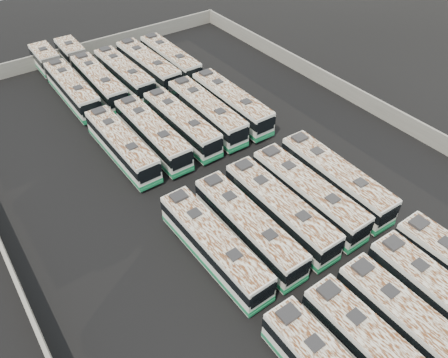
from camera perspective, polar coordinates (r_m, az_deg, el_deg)
ground at (r=46.59m, az=0.60°, el=0.34°), size 140.00×140.00×0.00m
perimeter_wall at (r=45.88m, az=0.61°, el=1.38°), size 45.20×73.20×2.20m
bus_front_center at (r=35.64m, az=23.93°, el=-17.73°), size 2.85×13.02×3.66m
bus_front_right at (r=37.92m, az=27.03°, el=-14.27°), size 3.00×13.09×3.68m
bus_midfront_far_left at (r=37.43m, az=-1.35°, el=-8.68°), size 2.94×12.98×3.65m
bus_midfront_left at (r=38.87m, az=3.16°, el=-6.27°), size 2.78×12.99×3.66m
bus_midfront_center at (r=40.58m, az=7.28°, el=-3.99°), size 2.80×13.18×3.72m
bus_midfront_right at (r=42.51m, az=10.86°, el=-1.93°), size 2.85×13.31×3.75m
bus_midfront_far_right at (r=44.77m, az=14.32°, el=0.04°), size 3.14×13.41×3.77m
bus_midback_far_left at (r=49.09m, az=-13.20°, el=4.31°), size 2.83×12.93×3.64m
bus_midback_left at (r=50.15m, az=-9.36°, el=5.86°), size 2.83×13.22×3.73m
bus_midback_center at (r=51.52m, az=-5.58°, el=7.25°), size 2.92×12.94×3.64m
bus_midback_right at (r=53.23m, az=-2.31°, el=8.74°), size 3.05×13.47×3.79m
bus_midback_far_right at (r=54.93m, az=0.96°, el=9.91°), size 2.92×13.50×3.80m
bus_back_far_left at (r=64.21m, az=-20.27°, el=12.17°), size 2.87×20.22×3.67m
bus_back_left at (r=64.96m, az=-17.19°, el=13.23°), size 3.09×20.17×3.65m
bus_back_center at (r=63.14m, az=-12.89°, el=13.22°), size 3.00×13.00×3.65m
bus_back_right at (r=64.50m, az=-9.88°, el=14.34°), size 3.19×13.53×3.80m
bus_back_far_right at (r=66.12m, az=-7.02°, el=15.27°), size 2.77×12.99×3.66m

